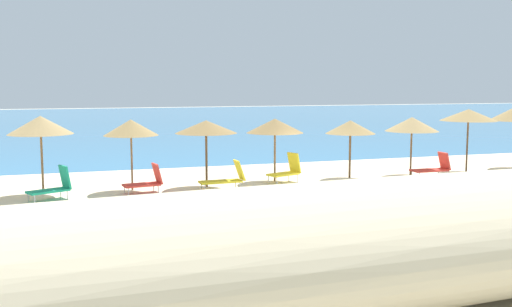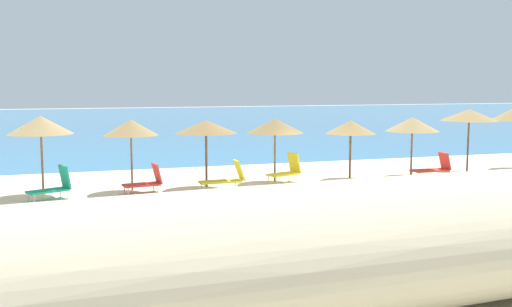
{
  "view_description": "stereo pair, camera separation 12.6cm",
  "coord_description": "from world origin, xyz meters",
  "px_view_note": "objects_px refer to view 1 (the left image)",
  "views": [
    {
      "loc": [
        -9.12,
        -19.61,
        3.94
      ],
      "look_at": [
        -1.86,
        2.61,
        1.16
      ],
      "focal_mm": 41.06,
      "sensor_mm": 36.0,
      "label": 1
    },
    {
      "loc": [
        -9.0,
        -19.65,
        3.94
      ],
      "look_at": [
        -1.86,
        2.61,
        1.16
      ],
      "focal_mm": 41.06,
      "sensor_mm": 36.0,
      "label": 2
    }
  ],
  "objects_px": {
    "beach_umbrella_4": "(275,126)",
    "cooler_box": "(165,199)",
    "lounge_chair_3": "(226,178)",
    "beach_ball": "(302,190)",
    "beach_umbrella_2": "(131,128)",
    "lounge_chair_0": "(433,168)",
    "beach_umbrella_7": "(468,115)",
    "beach_umbrella_1": "(40,125)",
    "beach_umbrella_5": "(350,127)",
    "lounge_chair_2": "(54,186)",
    "lounge_chair_1": "(147,181)",
    "lounge_chair_4": "(287,170)",
    "beach_umbrella_6": "(412,124)",
    "beach_umbrella_3": "(206,127)"
  },
  "relations": [
    {
      "from": "beach_umbrella_4",
      "to": "cooler_box",
      "type": "height_order",
      "value": "beach_umbrella_4"
    },
    {
      "from": "beach_umbrella_3",
      "to": "beach_ball",
      "type": "xyz_separation_m",
      "value": [
        2.93,
        -2.54,
        -2.17
      ]
    },
    {
      "from": "beach_umbrella_4",
      "to": "lounge_chair_2",
      "type": "bearing_deg",
      "value": -171.7
    },
    {
      "from": "beach_umbrella_4",
      "to": "lounge_chair_4",
      "type": "bearing_deg",
      "value": -51.87
    },
    {
      "from": "beach_umbrella_2",
      "to": "lounge_chair_1",
      "type": "distance_m",
      "value": 2.09
    },
    {
      "from": "cooler_box",
      "to": "beach_umbrella_2",
      "type": "bearing_deg",
      "value": 104.68
    },
    {
      "from": "beach_umbrella_7",
      "to": "lounge_chair_2",
      "type": "bearing_deg",
      "value": -176.62
    },
    {
      "from": "beach_umbrella_3",
      "to": "beach_umbrella_6",
      "type": "relative_size",
      "value": 1.02
    },
    {
      "from": "beach_umbrella_7",
      "to": "beach_umbrella_2",
      "type": "bearing_deg",
      "value": -179.86
    },
    {
      "from": "beach_umbrella_3",
      "to": "lounge_chair_3",
      "type": "height_order",
      "value": "beach_umbrella_3"
    },
    {
      "from": "beach_umbrella_6",
      "to": "lounge_chair_3",
      "type": "height_order",
      "value": "beach_umbrella_6"
    },
    {
      "from": "lounge_chair_3",
      "to": "beach_ball",
      "type": "distance_m",
      "value": 2.94
    },
    {
      "from": "beach_umbrella_3",
      "to": "lounge_chair_3",
      "type": "xyz_separation_m",
      "value": [
        0.55,
        -0.83,
        -1.88
      ]
    },
    {
      "from": "beach_umbrella_1",
      "to": "beach_umbrella_7",
      "type": "height_order",
      "value": "same"
    },
    {
      "from": "beach_umbrella_3",
      "to": "lounge_chair_2",
      "type": "bearing_deg",
      "value": -171.32
    },
    {
      "from": "beach_umbrella_7",
      "to": "beach_ball",
      "type": "bearing_deg",
      "value": -163.39
    },
    {
      "from": "beach_umbrella_2",
      "to": "cooler_box",
      "type": "xyz_separation_m",
      "value": [
        0.75,
        -2.87,
        -2.18
      ]
    },
    {
      "from": "lounge_chair_4",
      "to": "beach_umbrella_1",
      "type": "bearing_deg",
      "value": 67.47
    },
    {
      "from": "beach_umbrella_1",
      "to": "cooler_box",
      "type": "bearing_deg",
      "value": -37.62
    },
    {
      "from": "beach_umbrella_5",
      "to": "cooler_box",
      "type": "xyz_separation_m",
      "value": [
        -8.3,
        -2.93,
        -1.99
      ]
    },
    {
      "from": "beach_umbrella_2",
      "to": "cooler_box",
      "type": "height_order",
      "value": "beach_umbrella_2"
    },
    {
      "from": "beach_umbrella_2",
      "to": "beach_umbrella_3",
      "type": "distance_m",
      "value": 2.81
    },
    {
      "from": "lounge_chair_2",
      "to": "lounge_chair_4",
      "type": "distance_m",
      "value": 8.89
    },
    {
      "from": "lounge_chair_1",
      "to": "lounge_chair_4",
      "type": "bearing_deg",
      "value": -93.82
    },
    {
      "from": "lounge_chair_0",
      "to": "beach_umbrella_1",
      "type": "bearing_deg",
      "value": 87.07
    },
    {
      "from": "beach_umbrella_4",
      "to": "beach_umbrella_5",
      "type": "distance_m",
      "value": 3.31
    },
    {
      "from": "beach_umbrella_6",
      "to": "cooler_box",
      "type": "relative_size",
      "value": 5.79
    },
    {
      "from": "beach_umbrella_4",
      "to": "beach_ball",
      "type": "bearing_deg",
      "value": -90.12
    },
    {
      "from": "beach_umbrella_2",
      "to": "lounge_chair_0",
      "type": "distance_m",
      "value": 12.74
    },
    {
      "from": "beach_umbrella_3",
      "to": "beach_umbrella_6",
      "type": "distance_m",
      "value": 9.1
    },
    {
      "from": "beach_umbrella_3",
      "to": "cooler_box",
      "type": "distance_m",
      "value": 4.02
    },
    {
      "from": "beach_umbrella_3",
      "to": "beach_umbrella_5",
      "type": "bearing_deg",
      "value": 2.08
    },
    {
      "from": "lounge_chair_4",
      "to": "cooler_box",
      "type": "relative_size",
      "value": 3.4
    },
    {
      "from": "beach_umbrella_2",
      "to": "beach_umbrella_6",
      "type": "bearing_deg",
      "value": -0.4
    },
    {
      "from": "lounge_chair_0",
      "to": "lounge_chair_2",
      "type": "distance_m",
      "value": 15.32
    },
    {
      "from": "beach_umbrella_1",
      "to": "beach_umbrella_5",
      "type": "relative_size",
      "value": 1.16
    },
    {
      "from": "beach_umbrella_3",
      "to": "lounge_chair_2",
      "type": "relative_size",
      "value": 1.68
    },
    {
      "from": "lounge_chair_4",
      "to": "beach_ball",
      "type": "xyz_separation_m",
      "value": [
        -0.36,
        -2.48,
        -0.36
      ]
    },
    {
      "from": "beach_umbrella_7",
      "to": "cooler_box",
      "type": "relative_size",
      "value": 6.48
    },
    {
      "from": "beach_umbrella_3",
      "to": "lounge_chair_4",
      "type": "xyz_separation_m",
      "value": [
        3.29,
        -0.06,
        -1.81
      ]
    },
    {
      "from": "beach_umbrella_2",
      "to": "beach_umbrella_5",
      "type": "xyz_separation_m",
      "value": [
        9.05,
        0.07,
        -0.2
      ]
    },
    {
      "from": "lounge_chair_0",
      "to": "cooler_box",
      "type": "distance_m",
      "value": 11.99
    },
    {
      "from": "beach_umbrella_7",
      "to": "lounge_chair_4",
      "type": "height_order",
      "value": "beach_umbrella_7"
    },
    {
      "from": "beach_umbrella_3",
      "to": "lounge_chair_0",
      "type": "relative_size",
      "value": 1.56
    },
    {
      "from": "beach_umbrella_3",
      "to": "beach_umbrella_5",
      "type": "height_order",
      "value": "beach_umbrella_3"
    },
    {
      "from": "beach_umbrella_1",
      "to": "beach_umbrella_4",
      "type": "height_order",
      "value": "beach_umbrella_1"
    },
    {
      "from": "beach_umbrella_6",
      "to": "beach_umbrella_3",
      "type": "bearing_deg",
      "value": -179.53
    },
    {
      "from": "beach_umbrella_7",
      "to": "lounge_chair_4",
      "type": "bearing_deg",
      "value": -178.32
    },
    {
      "from": "beach_umbrella_1",
      "to": "lounge_chair_0",
      "type": "distance_m",
      "value": 15.87
    },
    {
      "from": "beach_umbrella_1",
      "to": "beach_umbrella_7",
      "type": "distance_m",
      "value": 18.04
    }
  ]
}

